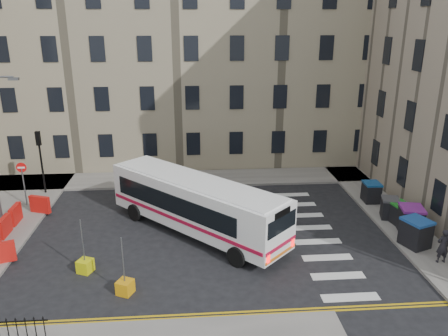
{
  "coord_description": "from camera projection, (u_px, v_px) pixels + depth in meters",
  "views": [
    {
      "loc": [
        -2.37,
        -20.87,
        10.82
      ],
      "look_at": [
        -0.6,
        2.16,
        3.0
      ],
      "focal_mm": 35.0,
      "sensor_mm": 36.0,
      "label": 1
    }
  ],
  "objects": [
    {
      "name": "ground",
      "position": [
        238.0,
        234.0,
        23.35
      ],
      "size": [
        120.0,
        120.0,
        0.0
      ],
      "primitive_type": "plane",
      "color": "black",
      "rests_on": "ground"
    },
    {
      "name": "pavement_north",
      "position": [
        142.0,
        180.0,
        31.01
      ],
      "size": [
        36.0,
        3.2,
        0.15
      ],
      "primitive_type": "cube",
      "color": "slate",
      "rests_on": "ground"
    },
    {
      "name": "pavement_east",
      "position": [
        372.0,
        199.0,
        27.76
      ],
      "size": [
        2.4,
        26.0,
        0.15
      ],
      "primitive_type": "cube",
      "color": "slate",
      "rests_on": "ground"
    },
    {
      "name": "terrace_north",
      "position": [
        131.0,
        50.0,
        34.71
      ],
      "size": [
        38.3,
        10.8,
        17.2
      ],
      "color": "gray",
      "rests_on": "ground"
    },
    {
      "name": "traffic_light_nw",
      "position": [
        40.0,
        153.0,
        27.7
      ],
      "size": [
        0.28,
        0.22,
        4.1
      ],
      "color": "black",
      "rests_on": "pavement_west"
    },
    {
      "name": "no_entry_north",
      "position": [
        23.0,
        175.0,
        26.03
      ],
      "size": [
        0.6,
        0.08,
        3.0
      ],
      "color": "#595B5E",
      "rests_on": "pavement_west"
    },
    {
      "name": "roadworks_barriers",
      "position": [
        12.0,
        226.0,
        22.75
      ],
      "size": [
        1.66,
        6.26,
        1.0
      ],
      "color": "red",
      "rests_on": "pavement_west"
    },
    {
      "name": "bus",
      "position": [
        195.0,
        203.0,
        22.98
      ],
      "size": [
        9.36,
        9.45,
        2.96
      ],
      "rotation": [
        0.0,
        0.0,
        0.78
      ],
      "color": "white",
      "rests_on": "ground"
    },
    {
      "name": "wheelie_bin_a",
      "position": [
        416.0,
        233.0,
        21.59
      ],
      "size": [
        1.5,
        1.6,
        1.42
      ],
      "rotation": [
        0.0,
        0.0,
        0.36
      ],
      "color": "black",
      "rests_on": "pavement_east"
    },
    {
      "name": "wheelie_bin_b",
      "position": [
        411.0,
        220.0,
        22.96
      ],
      "size": [
        1.39,
        1.52,
        1.45
      ],
      "rotation": [
        0.0,
        0.0,
        -0.21
      ],
      "color": "black",
      "rests_on": "pavement_east"
    },
    {
      "name": "wheelie_bin_c",
      "position": [
        399.0,
        212.0,
        24.17
      ],
      "size": [
        1.08,
        1.19,
        1.16
      ],
      "rotation": [
        0.0,
        0.0,
        0.17
      ],
      "color": "black",
      "rests_on": "pavement_east"
    },
    {
      "name": "wheelie_bin_d",
      "position": [
        390.0,
        208.0,
        24.73
      ],
      "size": [
        1.2,
        1.29,
        1.18
      ],
      "rotation": [
        0.0,
        0.0,
        -0.29
      ],
      "color": "black",
      "rests_on": "pavement_east"
    },
    {
      "name": "wheelie_bin_e",
      "position": [
        371.0,
        192.0,
        26.96
      ],
      "size": [
        1.0,
        1.14,
        1.24
      ],
      "rotation": [
        0.0,
        0.0,
        -0.03
      ],
      "color": "black",
      "rests_on": "pavement_east"
    },
    {
      "name": "pedestrian",
      "position": [
        443.0,
        246.0,
        20.07
      ],
      "size": [
        0.63,
        0.42,
        1.67
      ],
      "primitive_type": "imported",
      "rotation": [
        0.0,
        0.0,
        3.18
      ],
      "color": "black",
      "rests_on": "pavement_east"
    },
    {
      "name": "bollard_yellow",
      "position": [
        85.0,
        266.0,
        19.72
      ],
      "size": [
        0.79,
        0.79,
        0.6
      ],
      "primitive_type": "cube",
      "rotation": [
        0.0,
        0.0,
        -0.41
      ],
      "color": "#CDCD0B",
      "rests_on": "ground"
    },
    {
      "name": "bollard_chevron",
      "position": [
        125.0,
        287.0,
        18.15
      ],
      "size": [
        0.8,
        0.8,
        0.6
      ],
      "primitive_type": "cube",
      "rotation": [
        0.0,
        0.0,
        -0.43
      ],
      "color": "orange",
      "rests_on": "ground"
    }
  ]
}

